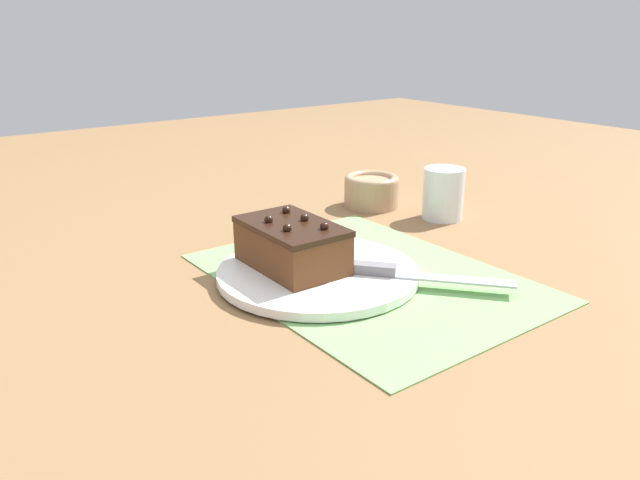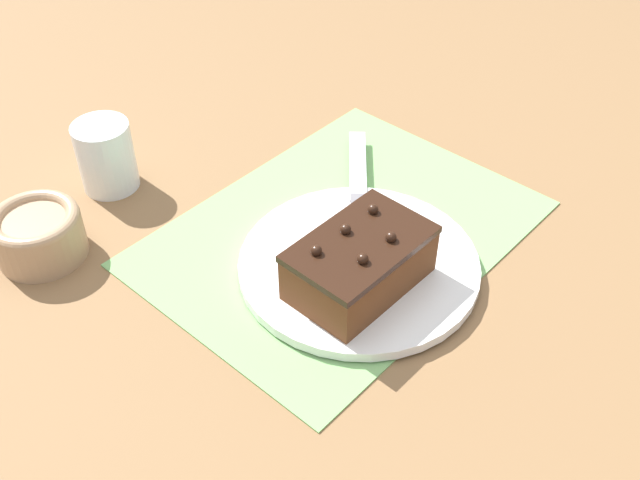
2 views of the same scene
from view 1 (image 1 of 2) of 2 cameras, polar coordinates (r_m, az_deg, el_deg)
name	(u,v)px [view 1 (image 1 of 2)]	position (r m, az deg, el deg)	size (l,w,h in m)	color
ground_plane	(367,278)	(0.86, 4.33, -3.49)	(3.00, 3.00, 0.00)	olive
placemat_woven	(367,277)	(0.86, 4.33, -3.36)	(0.46, 0.34, 0.00)	#7AB266
cake_plate	(318,273)	(0.85, -0.20, -3.02)	(0.28, 0.28, 0.01)	white
chocolate_cake	(292,245)	(0.85, -2.60, -0.44)	(0.16, 0.10, 0.07)	brown
serving_knife	(397,272)	(0.83, 7.09, -2.93)	(0.19, 0.16, 0.01)	slate
drinking_glass	(443,194)	(1.13, 11.21, 4.18)	(0.07, 0.07, 0.09)	white
small_bowl	(371,190)	(1.19, 4.72, 4.59)	(0.10, 0.10, 0.06)	tan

